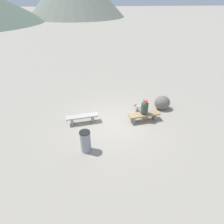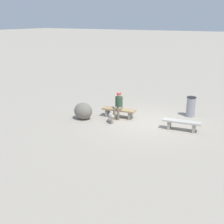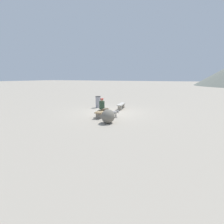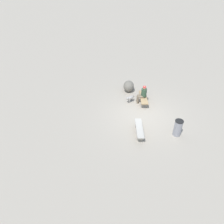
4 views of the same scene
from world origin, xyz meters
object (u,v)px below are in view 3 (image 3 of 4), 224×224
(trash_bin, at_px, (98,102))
(dog, at_px, (115,113))
(bench_right, at_px, (102,112))
(boulder, at_px, (108,116))
(bench_left, at_px, (121,105))
(seated_person, at_px, (103,106))

(trash_bin, bearing_deg, dog, 44.53)
(bench_right, distance_m, dog, 0.87)
(bench_right, xyz_separation_m, trash_bin, (-2.91, -1.91, 0.17))
(boulder, bearing_deg, bench_right, -140.47)
(dog, bearing_deg, bench_left, 59.68)
(seated_person, height_order, dog, seated_person)
(bench_left, height_order, boulder, boulder)
(seated_person, bearing_deg, bench_left, 167.56)
(bench_right, relative_size, trash_bin, 1.71)
(trash_bin, bearing_deg, bench_left, 96.13)
(bench_right, distance_m, boulder, 1.70)
(seated_person, bearing_deg, dog, 83.99)
(trash_bin, height_order, boulder, trash_bin)
(trash_bin, relative_size, boulder, 1.10)
(seated_person, bearing_deg, bench_right, -86.51)
(bench_left, bearing_deg, trash_bin, -92.41)
(dog, distance_m, trash_bin, 3.95)
(bench_right, xyz_separation_m, dog, (-0.09, 0.86, 0.00))
(bench_left, bearing_deg, bench_right, -10.87)
(seated_person, bearing_deg, boulder, 25.72)
(seated_person, distance_m, trash_bin, 3.51)
(trash_bin, distance_m, boulder, 5.17)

